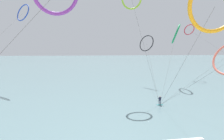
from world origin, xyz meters
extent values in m
cube|color=slate|center=(0.00, 107.43, 0.04)|extent=(400.00, 200.00, 0.08)
ellipsoid|color=teal|center=(9.19, 26.78, 0.11)|extent=(1.40, 0.40, 0.06)
cylinder|color=#191E38|center=(9.05, 26.75, 0.54)|extent=(0.12, 0.12, 0.80)
cylinder|color=#191E38|center=(9.32, 26.81, 0.54)|extent=(0.12, 0.12, 0.80)
cube|color=#191E38|center=(9.19, 26.78, 1.25)|extent=(0.36, 0.27, 0.62)
sphere|color=tan|center=(9.19, 26.78, 1.67)|extent=(0.22, 0.22, 0.22)
cylinder|color=#191E38|center=(8.97, 26.85, 1.30)|extent=(0.20, 0.51, 0.39)
cylinder|color=#191E38|center=(9.40, 26.95, 1.30)|extent=(0.20, 0.51, 0.39)
torus|color=red|center=(28.94, 57.10, 16.41)|extent=(4.07, 2.46, 3.56)
cylinder|color=#3F3F3F|center=(19.44, 29.39, 5.98)|extent=(20.51, 5.25, 11.98)
torus|color=orange|center=(8.41, 10.57, 14.63)|extent=(5.20, 1.49, 5.13)
cylinder|color=#3F3F3F|center=(8.80, 18.67, 7.22)|extent=(0.80, 16.23, 14.46)
cylinder|color=#3F3F3F|center=(7.01, 30.10, 10.15)|extent=(4.38, 6.67, 20.30)
torus|color=#2647B7|center=(-21.10, 44.54, 19.33)|extent=(4.88, 4.38, 4.51)
torus|color=#199351|center=(19.17, 44.73, 14.18)|extent=(4.08, 5.99, 5.36)
cylinder|color=#3F3F3F|center=(14.18, 35.75, 6.99)|extent=(10.01, 17.98, 13.99)
cylinder|color=#3F3F3F|center=(12.56, 22.29, 4.61)|extent=(6.78, 9.00, 9.23)
torus|color=black|center=(11.36, 46.05, 11.67)|extent=(4.19, 4.82, 4.57)
cylinder|color=#3F3F3F|center=(10.27, 36.42, 5.77)|extent=(2.19, 19.29, 11.56)
camera|label=1|loc=(-2.06, -6.15, 10.94)|focal=30.16mm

